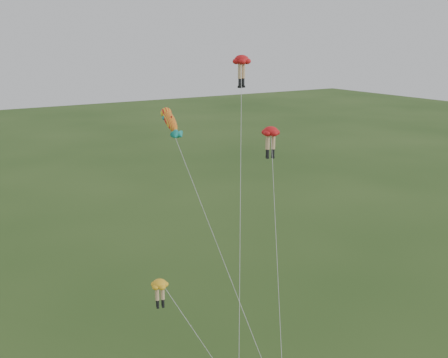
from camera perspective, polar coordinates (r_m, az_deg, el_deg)
legs_kite_red_high at (r=39.99m, az=2.02°, el=12.76°), size 8.53×12.32×20.27m
legs_kite_red_mid at (r=38.85m, az=5.37°, el=4.86°), size 6.29×9.98×14.95m
legs_kite_yellow at (r=28.87m, az=-6.99°, el=-12.54°), size 4.87×3.02×8.49m
fish_kite at (r=38.30m, az=-6.15°, el=6.53°), size 1.20×14.38×16.61m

